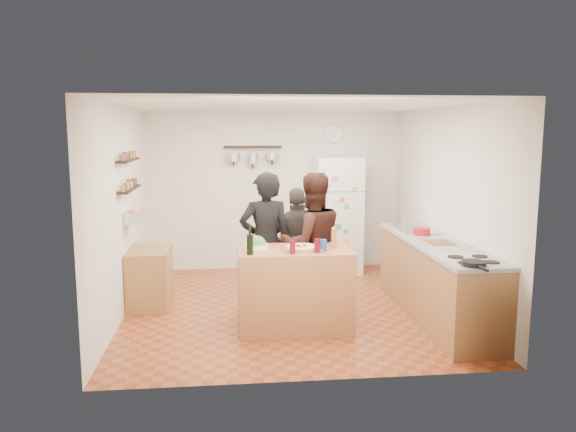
{
  "coord_description": "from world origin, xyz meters",
  "views": [
    {
      "loc": [
        -0.73,
        -6.77,
        2.21
      ],
      "look_at": [
        0.0,
        0.1,
        1.15
      ],
      "focal_mm": 35.0,
      "sensor_mm": 36.0,
      "label": 1
    }
  ],
  "objects": [
    {
      "name": "counter_run",
      "position": [
        1.7,
        -0.55,
        0.45
      ],
      "size": [
        0.63,
        2.63,
        0.9
      ],
      "primitive_type": "cube",
      "color": "#9E7042",
      "rests_on": "floor"
    },
    {
      "name": "room_shell",
      "position": [
        0.0,
        0.39,
        1.25
      ],
      "size": [
        4.2,
        4.2,
        4.2
      ],
      "color": "brown",
      "rests_on": "ground"
    },
    {
      "name": "cutting_board",
      "position": [
        1.7,
        -0.62,
        0.91
      ],
      "size": [
        0.3,
        0.4,
        0.02
      ],
      "primitive_type": "cube",
      "color": "brown",
      "rests_on": "counter_run"
    },
    {
      "name": "red_bowl",
      "position": [
        1.65,
        -0.12,
        0.96
      ],
      "size": [
        0.21,
        0.21,
        0.09
      ],
      "primitive_type": "cylinder",
      "color": "#AA131D",
      "rests_on": "counter_run"
    },
    {
      "name": "wine_bottle",
      "position": [
        -0.52,
        -0.96,
        1.01
      ],
      "size": [
        0.07,
        0.07,
        0.21
      ],
      "primitive_type": "cylinder",
      "color": "black",
      "rests_on": "prep_island"
    },
    {
      "name": "produce_basket",
      "position": [
        -1.9,
        0.2,
        1.15
      ],
      "size": [
        0.18,
        0.35,
        0.14
      ],
      "primitive_type": "cube",
      "color": "silver",
      "rests_on": "left_wall"
    },
    {
      "name": "pizza",
      "position": [
        0.06,
        -0.76,
        0.94
      ],
      "size": [
        0.34,
        0.34,
        0.02
      ],
      "primitive_type": "cylinder",
      "color": "beige",
      "rests_on": "pizza_board"
    },
    {
      "name": "spice_shelf_upper",
      "position": [
        -1.93,
        0.2,
        1.85
      ],
      "size": [
        0.12,
        1.0,
        0.02
      ],
      "primitive_type": "cube",
      "color": "black",
      "rests_on": "left_wall"
    },
    {
      "name": "skillet",
      "position": [
        1.6,
        -1.73,
        0.94
      ],
      "size": [
        0.24,
        0.24,
        0.05
      ],
      "primitive_type": "cylinder",
      "color": "black",
      "rests_on": "stove_top"
    },
    {
      "name": "pot_rack",
      "position": [
        -0.35,
        2.0,
        1.95
      ],
      "size": [
        0.9,
        0.04,
        0.04
      ],
      "primitive_type": "cube",
      "color": "black",
      "rests_on": "back_wall"
    },
    {
      "name": "sink",
      "position": [
        1.7,
        0.3,
        0.92
      ],
      "size": [
        0.5,
        0.8,
        0.03
      ],
      "primitive_type": "cube",
      "color": "silver",
      "rests_on": "counter_run"
    },
    {
      "name": "side_table",
      "position": [
        -1.74,
        0.28,
        0.36
      ],
      "size": [
        0.5,
        0.8,
        0.73
      ],
      "primitive_type": "cube",
      "color": "#96653F",
      "rests_on": "floor"
    },
    {
      "name": "wine_glass_near",
      "position": [
        -0.07,
        -0.98,
        0.99
      ],
      "size": [
        0.06,
        0.06,
        0.15
      ],
      "primitive_type": "cylinder",
      "color": "#5B071E",
      "rests_on": "prep_island"
    },
    {
      "name": "prep_island",
      "position": [
        -0.02,
        -0.74,
        0.46
      ],
      "size": [
        1.25,
        0.72,
        0.91
      ],
      "primitive_type": "cube",
      "color": "#A2603B",
      "rests_on": "floor"
    },
    {
      "name": "fridge",
      "position": [
        0.95,
        1.75,
        0.9
      ],
      "size": [
        0.7,
        0.68,
        1.8
      ],
      "primitive_type": "cube",
      "color": "white",
      "rests_on": "floor"
    },
    {
      "name": "person_center",
      "position": [
        0.25,
        -0.24,
        0.86
      ],
      "size": [
        0.95,
        0.81,
        1.72
      ],
      "primitive_type": "imported",
      "rotation": [
        0.0,
        0.0,
        3.36
      ],
      "color": "black",
      "rests_on": "floor"
    },
    {
      "name": "person_back",
      "position": [
        0.15,
        0.23,
        0.75
      ],
      "size": [
        0.88,
        0.39,
        1.49
      ],
      "primitive_type": "imported",
      "rotation": [
        0.0,
        0.0,
        3.17
      ],
      "color": "#2B2926",
      "rests_on": "floor"
    },
    {
      "name": "person_left",
      "position": [
        -0.3,
        -0.19,
        0.86
      ],
      "size": [
        0.68,
        0.49,
        1.73
      ],
      "primitive_type": "imported",
      "rotation": [
        0.0,
        0.0,
        3.27
      ],
      "color": "black",
      "rests_on": "floor"
    },
    {
      "name": "stove_top",
      "position": [
        1.7,
        -1.5,
        0.91
      ],
      "size": [
        0.6,
        0.62,
        0.02
      ],
      "primitive_type": "cube",
      "color": "white",
      "rests_on": "counter_run"
    },
    {
      "name": "salt_canister",
      "position": [
        0.28,
        -0.86,
        0.97
      ],
      "size": [
        0.08,
        0.08,
        0.12
      ],
      "primitive_type": "cylinder",
      "color": "#1C3A9B",
      "rests_on": "prep_island"
    },
    {
      "name": "wall_clock",
      "position": [
        0.95,
        2.08,
        2.15
      ],
      "size": [
        0.3,
        0.03,
        0.3
      ],
      "primitive_type": "cylinder",
      "rotation": [
        1.57,
        0.0,
        0.0
      ],
      "color": "silver",
      "rests_on": "back_wall"
    },
    {
      "name": "pizza_board",
      "position": [
        0.06,
        -0.76,
        0.92
      ],
      "size": [
        0.42,
        0.34,
        0.02
      ],
      "primitive_type": "cube",
      "color": "brown",
      "rests_on": "prep_island"
    },
    {
      "name": "spice_shelf_lower",
      "position": [
        -1.93,
        0.2,
        1.5
      ],
      "size": [
        0.12,
        1.0,
        0.02
      ],
      "primitive_type": "cube",
      "color": "black",
      "rests_on": "left_wall"
    },
    {
      "name": "wine_glass_far",
      "position": [
        0.2,
        -0.94,
        0.99
      ],
      "size": [
        0.06,
        0.06,
        0.15
      ],
      "primitive_type": "cylinder",
      "color": "#53071C",
      "rests_on": "prep_island"
    },
    {
      "name": "salad_bowl",
      "position": [
        -0.44,
        -0.69,
        0.94
      ],
      "size": [
        0.27,
        0.27,
        0.05
      ],
      "primitive_type": "cylinder",
      "color": "white",
      "rests_on": "prep_island"
    },
    {
      "name": "pepper_mill",
      "position": [
        0.43,
        -0.69,
        1.0
      ],
      "size": [
        0.06,
        0.06,
        0.18
      ],
      "primitive_type": "cylinder",
      "color": "#98683F",
      "rests_on": "prep_island"
    }
  ]
}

